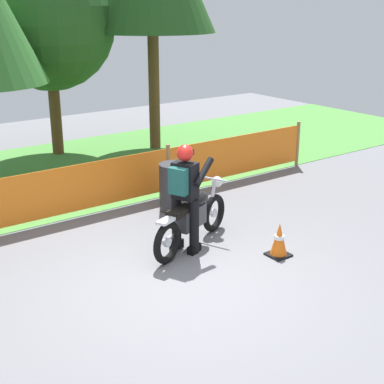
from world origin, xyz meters
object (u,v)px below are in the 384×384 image
rider_lead (185,193)px  traffic_cone (279,240)px  spare_drum (175,187)px  motorcycle_lead (192,218)px

rider_lead → traffic_cone: rider_lead is taller
traffic_cone → spare_drum: 2.58m
rider_lead → traffic_cone: (1.04, -1.00, -0.69)m
rider_lead → spare_drum: (0.90, 1.58, -0.51)m
traffic_cone → spare_drum: spare_drum is taller
motorcycle_lead → rider_lead: (-0.20, -0.09, 0.48)m
rider_lead → traffic_cone: bearing=-66.4°
motorcycle_lead → spare_drum: 1.64m
motorcycle_lead → spare_drum: motorcycle_lead is taller
traffic_cone → spare_drum: size_ratio=0.60×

